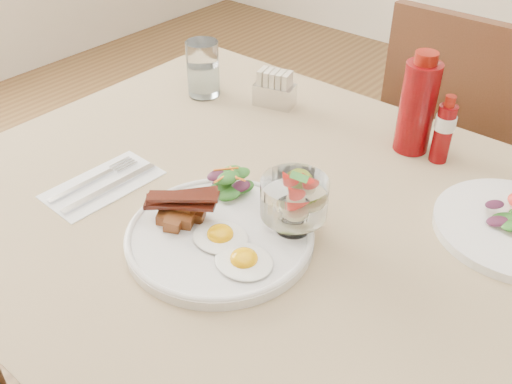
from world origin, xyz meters
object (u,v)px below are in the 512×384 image
at_px(main_plate, 220,237).
at_px(water_glass, 203,72).
at_px(hot_sauce_bottle, 444,130).
at_px(chair_far, 473,172).
at_px(sugar_caddy, 275,90).
at_px(table, 325,279).
at_px(fruit_cup, 294,198).
at_px(ketchup_bottle, 418,106).

relative_size(main_plate, water_glass, 2.36).
relative_size(main_plate, hot_sauce_bottle, 2.20).
height_order(chair_far, main_plate, chair_far).
bearing_deg(main_plate, sugar_caddy, 117.80).
height_order(table, fruit_cup, fruit_cup).
bearing_deg(hot_sauce_bottle, ketchup_bottle, 175.77).
height_order(table, hot_sauce_bottle, hot_sauce_bottle).
bearing_deg(table, water_glass, 154.83).
bearing_deg(chair_far, table, -90.00).
bearing_deg(ketchup_bottle, chair_far, 85.90).
xyz_separation_m(table, sugar_caddy, (-0.33, 0.28, 0.12)).
distance_m(chair_far, water_glass, 0.71).
height_order(ketchup_bottle, sugar_caddy, ketchup_bottle).
xyz_separation_m(ketchup_bottle, sugar_caddy, (-0.30, -0.02, -0.06)).
bearing_deg(water_glass, ketchup_bottle, 10.56).
height_order(ketchup_bottle, hot_sauce_bottle, ketchup_bottle).
bearing_deg(fruit_cup, hot_sauce_bottle, 77.47).
bearing_deg(fruit_cup, main_plate, -134.33).
distance_m(fruit_cup, sugar_caddy, 0.43).
bearing_deg(ketchup_bottle, water_glass, -169.44).
relative_size(hot_sauce_bottle, water_glass, 1.08).
bearing_deg(hot_sauce_bottle, sugar_caddy, -176.74).
relative_size(main_plate, fruit_cup, 2.81).
height_order(table, ketchup_bottle, ketchup_bottle).
xyz_separation_m(chair_far, main_plate, (-0.12, -0.78, 0.24)).
xyz_separation_m(main_plate, water_glass, (-0.36, 0.34, 0.04)).
height_order(main_plate, fruit_cup, fruit_cup).
bearing_deg(hot_sauce_bottle, main_plate, -110.04).
relative_size(table, main_plate, 4.75).
distance_m(table, hot_sauce_bottle, 0.34).
distance_m(fruit_cup, ketchup_bottle, 0.34).
xyz_separation_m(fruit_cup, sugar_caddy, (-0.28, 0.32, -0.04)).
relative_size(fruit_cup, ketchup_bottle, 0.53).
distance_m(chair_far, fruit_cup, 0.76).
xyz_separation_m(main_plate, ketchup_bottle, (0.09, 0.42, 0.08)).
bearing_deg(chair_far, hot_sauce_bottle, -84.98).
distance_m(main_plate, ketchup_bottle, 0.44).
bearing_deg(table, hot_sauce_bottle, 84.03).
distance_m(main_plate, sugar_caddy, 0.45).
bearing_deg(chair_far, fruit_cup, -93.54).
bearing_deg(chair_far, main_plate, -98.77).
xyz_separation_m(table, fruit_cup, (-0.04, -0.03, 0.16)).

